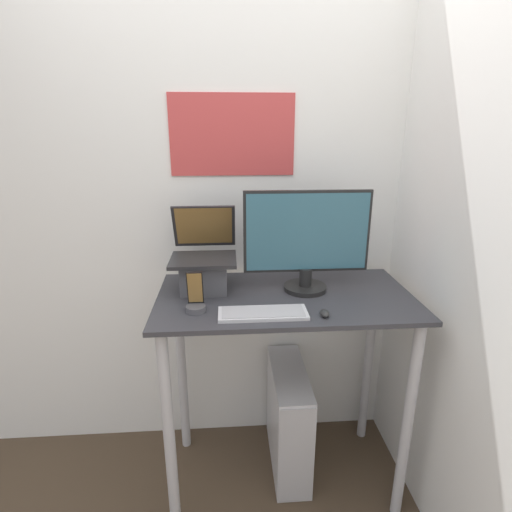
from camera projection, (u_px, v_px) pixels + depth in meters
The scene contains 9 objects.
wall_back at pixel (276, 207), 1.99m from camera, with size 6.00×0.06×2.60m.
wall_side_right at pixel (479, 241), 1.39m from camera, with size 0.05×6.00×2.60m.
desk at pixel (284, 337), 1.78m from camera, with size 1.10×0.59×0.99m.
laptop at pixel (204, 267), 1.75m from camera, with size 0.28×0.32×0.36m.
monitor at pixel (307, 243), 1.71m from camera, with size 0.55×0.19×0.44m.
keyboard at pixel (263, 313), 1.53m from camera, with size 0.34×0.12×0.02m.
mouse at pixel (325, 313), 1.52m from camera, with size 0.03×0.06×0.03m.
cell_phone at pixel (196, 301), 1.56m from camera, with size 0.08×0.08×0.17m.
computer_tower at pixel (288, 418), 2.03m from camera, with size 0.17×0.51×0.54m.
Camera 1 is at (-0.24, -1.28, 1.67)m, focal length 28.00 mm.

